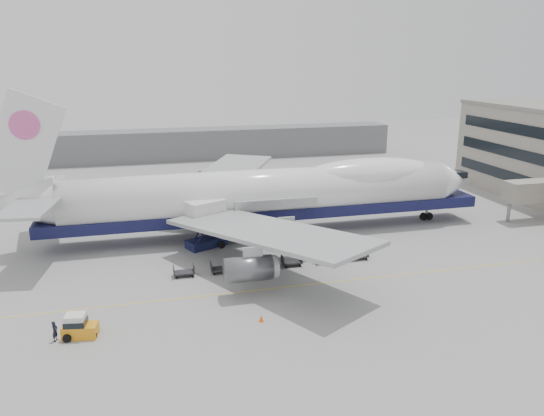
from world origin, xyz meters
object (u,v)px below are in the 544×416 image
object	(u,v)px
airliner	(267,193)
catering_truck	(206,221)
baggage_tug	(78,327)
ground_worker	(55,331)

from	to	relation	value
airliner	catering_truck	size ratio (longest dim) A/B	10.98
airliner	baggage_tug	world-z (taller)	airliner
catering_truck	ground_worker	world-z (taller)	catering_truck
airliner	baggage_tug	size ratio (longest dim) A/B	21.59
baggage_tug	ground_worker	bearing A→B (deg)	-163.95
catering_truck	ground_worker	distance (m)	25.58
catering_truck	ground_worker	size ratio (longest dim) A/B	3.35
airliner	ground_worker	xyz separation A→B (m)	(-24.43, -23.64, -4.72)
ground_worker	airliner	bearing A→B (deg)	-26.58
catering_truck	airliner	bearing A→B (deg)	-3.02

